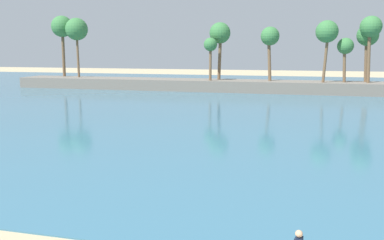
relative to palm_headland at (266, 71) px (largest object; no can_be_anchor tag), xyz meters
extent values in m
cube|color=#386B84|center=(0.49, -6.39, -3.35)|extent=(220.00, 92.48, 0.06)
cube|color=slate|center=(0.49, -0.16, -2.48)|extent=(85.12, 6.00, 1.80)
cylinder|color=brown|center=(0.45, 0.00, 1.84)|extent=(0.88, 0.58, 6.86)
sphere|color=#38753D|center=(0.45, 0.00, 5.26)|extent=(2.86, 2.86, 2.86)
cylinder|color=brown|center=(11.42, -0.33, 1.08)|extent=(0.71, 0.52, 5.35)
sphere|color=#38753D|center=(11.42, -0.33, 3.74)|extent=(2.37, 2.37, 2.37)
cylinder|color=brown|center=(14.66, -0.56, 2.43)|extent=(0.80, 0.61, 8.06)
sphere|color=#38753D|center=(14.66, -0.56, 6.45)|extent=(3.06, 3.06, 3.06)
cylinder|color=brown|center=(-8.51, -1.65, 1.21)|extent=(0.43, 0.43, 5.59)
sphere|color=#38753D|center=(-8.51, -1.65, 4.00)|extent=(2.09, 2.09, 2.09)
cylinder|color=brown|center=(-32.59, 0.35, 2.56)|extent=(0.46, 0.42, 8.29)
sphere|color=#38753D|center=(-32.59, 0.35, 6.70)|extent=(3.84, 3.84, 3.84)
cylinder|color=brown|center=(-7.46, 0.68, 2.12)|extent=(0.77, 0.87, 7.44)
sphere|color=#38753D|center=(-7.46, 0.68, 5.83)|extent=(3.35, 3.35, 3.35)
cylinder|color=brown|center=(8.64, -1.44, 2.11)|extent=(0.75, 0.66, 7.40)
sphere|color=#38753D|center=(8.64, -1.44, 5.80)|extent=(3.23, 3.23, 3.23)
cylinder|color=brown|center=(14.55, 0.93, 1.86)|extent=(0.81, 0.71, 6.91)
sphere|color=#38753D|center=(14.55, 0.93, 5.30)|extent=(3.15, 3.15, 3.15)
cylinder|color=brown|center=(-36.06, 1.43, 2.84)|extent=(0.92, 1.04, 8.88)
sphere|color=#38753D|center=(-36.06, 1.43, 7.26)|extent=(3.75, 3.75, 3.75)
sphere|color=tan|center=(4.74, -53.60, -1.82)|extent=(0.21, 0.21, 0.21)
camera|label=1|loc=(4.45, -64.67, 3.25)|focal=38.14mm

